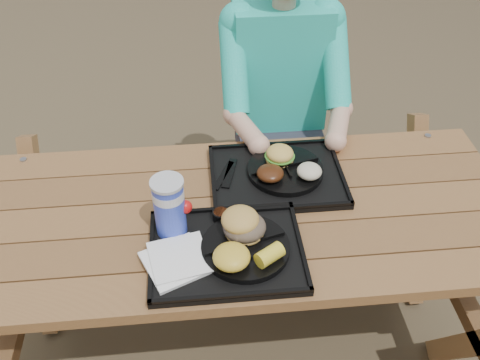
{
  "coord_description": "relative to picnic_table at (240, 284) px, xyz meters",
  "views": [
    {
      "loc": [
        -0.12,
        -1.24,
        1.95
      ],
      "look_at": [
        0.0,
        0.0,
        0.88
      ],
      "focal_mm": 40.0,
      "sensor_mm": 36.0,
      "label": 1
    }
  ],
  "objects": [
    {
      "name": "ground",
      "position": [
        0.0,
        0.0,
        -0.38
      ],
      "size": [
        60.0,
        60.0,
        0.0
      ],
      "primitive_type": "plane",
      "color": "#999999",
      "rests_on": "ground"
    },
    {
      "name": "picnic_table",
      "position": [
        0.0,
        0.0,
        0.0
      ],
      "size": [
        1.8,
        1.49,
        0.75
      ],
      "primitive_type": null,
      "color": "#999999",
      "rests_on": "ground"
    },
    {
      "name": "tray_near",
      "position": [
        -0.06,
        -0.18,
        0.39
      ],
      "size": [
        0.45,
        0.35,
        0.02
      ],
      "primitive_type": "cube",
      "color": "black",
      "rests_on": "picnic_table"
    },
    {
      "name": "tray_far",
      "position": [
        0.14,
        0.14,
        0.39
      ],
      "size": [
        0.45,
        0.35,
        0.02
      ],
      "primitive_type": "cube",
      "color": "black",
      "rests_on": "picnic_table"
    },
    {
      "name": "plate_near",
      "position": [
        -0.0,
        -0.19,
        0.41
      ],
      "size": [
        0.26,
        0.26,
        0.02
      ],
      "primitive_type": "cylinder",
      "color": "black",
      "rests_on": "tray_near"
    },
    {
      "name": "plate_far",
      "position": [
        0.17,
        0.15,
        0.41
      ],
      "size": [
        0.26,
        0.26,
        0.02
      ],
      "primitive_type": "cylinder",
      "color": "black",
      "rests_on": "tray_far"
    },
    {
      "name": "napkin_stack",
      "position": [
        -0.21,
        -0.22,
        0.4
      ],
      "size": [
        0.22,
        0.22,
        0.02
      ],
      "primitive_type": "cube",
      "rotation": [
        0.0,
        0.0,
        0.42
      ],
      "color": "white",
      "rests_on": "tray_near"
    },
    {
      "name": "soda_cup",
      "position": [
        -0.22,
        -0.09,
        0.49
      ],
      "size": [
        0.09,
        0.09,
        0.19
      ],
      "primitive_type": "cylinder",
      "color": "#1B33CC",
      "rests_on": "tray_near"
    },
    {
      "name": "condiment_bbq",
      "position": [
        -0.06,
        -0.05,
        0.41
      ],
      "size": [
        0.05,
        0.05,
        0.03
      ],
      "primitive_type": "cylinder",
      "color": "black",
      "rests_on": "tray_near"
    },
    {
      "name": "condiment_mustard",
      "position": [
        0.0,
        -0.06,
        0.41
      ],
      "size": [
        0.05,
        0.05,
        0.03
      ],
      "primitive_type": "cylinder",
      "color": "#FFF41C",
      "rests_on": "tray_near"
    },
    {
      "name": "sandwich",
      "position": [
        -0.0,
        -0.14,
        0.48
      ],
      "size": [
        0.12,
        0.12,
        0.12
      ],
      "primitive_type": null,
      "color": "gold",
      "rests_on": "plate_near"
    },
    {
      "name": "mac_cheese",
      "position": [
        -0.05,
        -0.25,
        0.44
      ],
      "size": [
        0.11,
        0.11,
        0.05
      ],
      "primitive_type": "ellipsoid",
      "color": "yellow",
      "rests_on": "plate_near"
    },
    {
      "name": "corn_cob",
      "position": [
        0.06,
        -0.25,
        0.44
      ],
      "size": [
        0.11,
        0.11,
        0.05
      ],
      "primitive_type": null,
      "rotation": [
        0.0,
        0.0,
        0.58
      ],
      "color": "yellow",
      "rests_on": "plate_near"
    },
    {
      "name": "cutlery_far",
      "position": [
        -0.02,
        0.16,
        0.4
      ],
      "size": [
        0.07,
        0.16,
        0.01
      ],
      "primitive_type": "cube",
      "rotation": [
        0.0,
        0.0,
        -0.27
      ],
      "color": "black",
      "rests_on": "tray_far"
    },
    {
      "name": "burger",
      "position": [
        0.16,
        0.19,
        0.46
      ],
      "size": [
        0.1,
        0.1,
        0.09
      ],
      "primitive_type": null,
      "color": "#E2B750",
      "rests_on": "plate_far"
    },
    {
      "name": "baked_beans",
      "position": [
        0.11,
        0.1,
        0.44
      ],
      "size": [
        0.09,
        0.09,
        0.04
      ],
      "primitive_type": "ellipsoid",
      "color": "#45200D",
      "rests_on": "plate_far"
    },
    {
      "name": "potato_salad",
      "position": [
        0.24,
        0.1,
        0.44
      ],
      "size": [
        0.08,
        0.08,
        0.05
      ],
      "primitive_type": "ellipsoid",
      "color": "beige",
      "rests_on": "plate_far"
    },
    {
      "name": "diner",
      "position": [
        0.24,
        0.7,
        0.27
      ],
      "size": [
        0.48,
        0.84,
        1.28
      ],
      "primitive_type": null,
      "color": "teal",
      "rests_on": "ground"
    }
  ]
}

